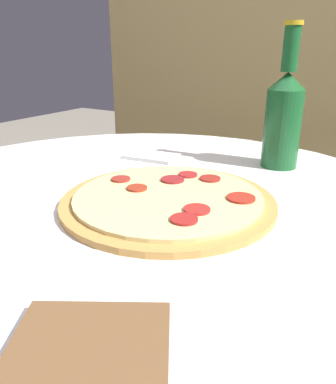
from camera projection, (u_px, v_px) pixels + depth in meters
name	position (u px, v px, depth m)	size (l,w,h in m)	color
table	(136.00, 276.00, 0.65)	(1.00, 1.00, 0.69)	white
fence_panel	(285.00, 43.00, 1.13)	(1.32, 0.04, 1.85)	tan
pizza	(168.00, 199.00, 0.58)	(0.33, 0.33, 0.02)	#C68E47
beer_bottle	(284.00, 115.00, 0.73)	(0.07, 0.07, 0.27)	#195628
napkin	(151.00, 156.00, 0.82)	(0.12, 0.08, 0.01)	white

